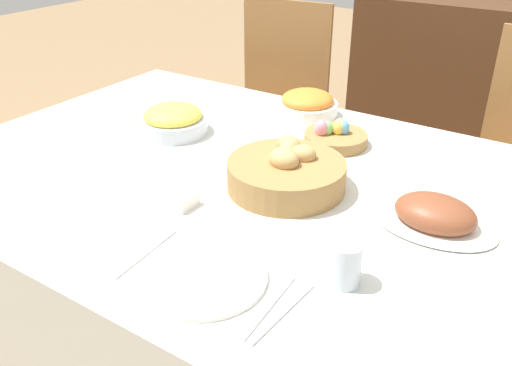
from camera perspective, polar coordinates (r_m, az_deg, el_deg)
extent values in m
cube|color=silver|center=(1.62, 1.01, -11.15)|extent=(1.87, 1.19, 0.73)
cylinder|color=olive|center=(2.09, 18.45, -7.14)|extent=(0.03, 0.03, 0.46)
cylinder|color=olive|center=(2.42, 21.48, -2.64)|extent=(0.03, 0.03, 0.46)
cylinder|color=olive|center=(2.46, -5.17, -0.03)|extent=(0.03, 0.03, 0.46)
cylinder|color=olive|center=(2.29, 3.01, -2.20)|extent=(0.03, 0.03, 0.46)
cylinder|color=olive|center=(2.76, -0.81, 3.34)|extent=(0.03, 0.03, 0.46)
cylinder|color=olive|center=(2.61, 6.68, 1.62)|extent=(0.03, 0.03, 0.46)
cube|color=olive|center=(2.42, 0.97, 5.86)|extent=(0.46, 0.46, 0.02)
cube|color=olive|center=(2.51, 3.18, 12.98)|extent=(0.42, 0.06, 0.51)
cube|color=#4C2D19|center=(3.11, 23.31, 8.52)|extent=(1.41, 0.44, 0.92)
cylinder|color=#9E7542|center=(1.37, 3.20, 0.83)|extent=(0.30, 0.30, 0.07)
ellipsoid|color=tan|center=(1.39, 3.45, 3.30)|extent=(0.08, 0.10, 0.06)
ellipsoid|color=tan|center=(1.37, 4.92, 3.00)|extent=(0.09, 0.08, 0.05)
ellipsoid|color=tan|center=(1.35, 2.88, 2.54)|extent=(0.09, 0.10, 0.06)
ellipsoid|color=tan|center=(1.33, 2.98, 2.46)|extent=(0.08, 0.07, 0.06)
ellipsoid|color=tan|center=(1.41, 3.48, 3.96)|extent=(0.09, 0.08, 0.06)
cylinder|color=#9E7542|center=(1.63, 8.37, 4.62)|extent=(0.19, 0.19, 0.03)
ellipsoid|color=#7FCC7A|center=(1.62, 7.50, 5.73)|extent=(0.04, 0.04, 0.05)
ellipsoid|color=pink|center=(1.61, 6.91, 5.74)|extent=(0.04, 0.04, 0.05)
ellipsoid|color=#60B2E0|center=(1.63, 9.16, 5.75)|extent=(0.04, 0.04, 0.05)
ellipsoid|color=#7FCC7A|center=(1.64, 8.82, 5.97)|extent=(0.04, 0.04, 0.05)
ellipsoid|color=#F4D151|center=(1.62, 8.65, 5.76)|extent=(0.04, 0.04, 0.05)
ellipsoid|color=white|center=(1.29, 18.17, -4.06)|extent=(0.28, 0.20, 0.01)
ellipsoid|color=brown|center=(1.28, 18.34, -3.05)|extent=(0.18, 0.14, 0.08)
cylinder|color=silver|center=(1.72, -8.67, 6.01)|extent=(0.21, 0.21, 0.05)
ellipsoid|color=#F4DB4C|center=(1.70, -8.76, 7.10)|extent=(0.18, 0.18, 0.06)
cylinder|color=white|center=(1.84, 5.39, 7.75)|extent=(0.20, 0.20, 0.05)
ellipsoid|color=orange|center=(1.83, 5.43, 8.74)|extent=(0.17, 0.17, 0.06)
cylinder|color=white|center=(1.07, -5.56, -9.78)|extent=(0.25, 0.25, 0.01)
cube|color=silver|center=(1.16, -11.46, -7.20)|extent=(0.02, 0.20, 0.00)
cube|color=silver|center=(1.01, 1.38, -12.84)|extent=(0.02, 0.20, 0.00)
cube|color=silver|center=(1.00, 2.89, -13.45)|extent=(0.02, 0.20, 0.00)
cylinder|color=silver|center=(1.05, 9.29, -8.31)|extent=(0.07, 0.07, 0.09)
cube|color=white|center=(1.32, -8.63, -1.52)|extent=(0.11, 0.07, 0.03)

